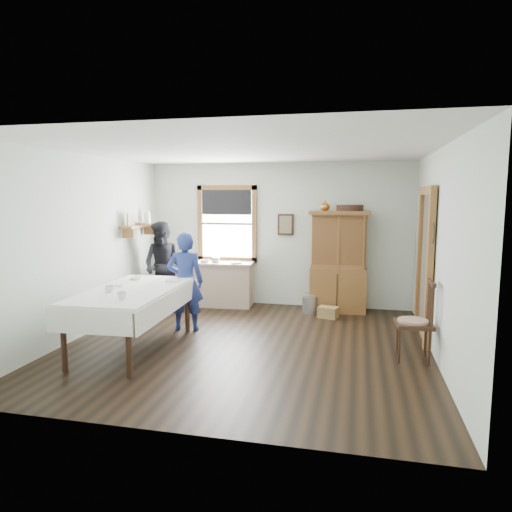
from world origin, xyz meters
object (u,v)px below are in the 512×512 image
pail (310,304)px  woman_blue (185,285)px  work_counter (215,284)px  dining_table (133,319)px  china_hutch (338,262)px  figure_dark (163,269)px  spindle_chair (414,320)px  wicker_basket (328,312)px

pail → woman_blue: bearing=-140.2°
work_counter → dining_table: bearing=-100.6°
china_hutch → figure_dark: china_hutch is taller
spindle_chair → wicker_basket: 2.22m
dining_table → woman_blue: woman_blue is taller
pail → woman_blue: size_ratio=0.21×
pail → figure_dark: figure_dark is taller
dining_table → spindle_chair: (3.67, 0.41, 0.10)m
figure_dark → dining_table: bearing=-67.1°
dining_table → woman_blue: 1.11m
pail → woman_blue: woman_blue is taller
china_hutch → work_counter: bearing=178.4°
dining_table → pail: size_ratio=7.05×
china_hutch → figure_dark: size_ratio=1.21×
spindle_chair → wicker_basket: spindle_chair is taller
spindle_chair → wicker_basket: bearing=118.8°
work_counter → china_hutch: (2.31, 0.05, 0.49)m
dining_table → wicker_basket: dining_table is taller
dining_table → wicker_basket: (2.48, 2.23, -0.33)m
work_counter → china_hutch: size_ratio=0.81×
work_counter → spindle_chair: size_ratio=1.41×
pail → work_counter: bearing=174.9°
wicker_basket → woman_blue: (-2.12, -1.22, 0.62)m
work_counter → woman_blue: (0.06, -1.66, 0.29)m
spindle_chair → figure_dark: size_ratio=0.70×
figure_dark → china_hutch: bearing=18.2°
pail → wicker_basket: (0.34, -0.27, -0.05)m
spindle_chair → china_hutch: bearing=110.3°
pail → wicker_basket: pail is taller
china_hutch → pail: size_ratio=6.10×
work_counter → pail: size_ratio=4.92×
china_hutch → wicker_basket: china_hutch is taller
work_counter → figure_dark: size_ratio=0.98×
wicker_basket → figure_dark: bearing=-179.7°
woman_blue → pail: bearing=-153.2°
woman_blue → figure_dark: 1.50m
dining_table → wicker_basket: bearing=41.9°
china_hutch → woman_blue: (-2.26, -1.71, -0.20)m
pail → figure_dark: size_ratio=0.20×
work_counter → woman_blue: 1.68m
china_hutch → figure_dark: bearing=-173.8°
dining_table → work_counter: bearing=83.5°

